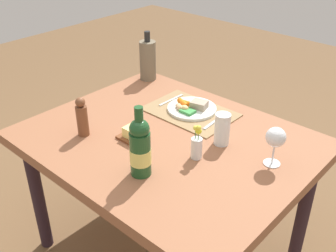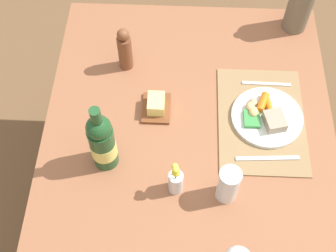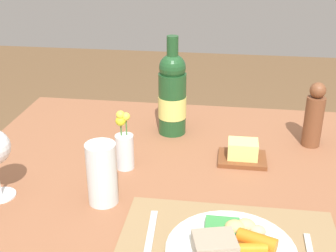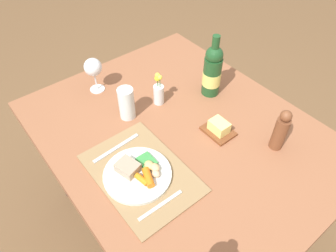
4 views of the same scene
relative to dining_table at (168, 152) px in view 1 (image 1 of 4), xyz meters
name	(u,v)px [view 1 (image 1 of 4)]	position (x,y,z in m)	size (l,w,h in m)	color
ground_plane	(168,251)	(0.00, 0.00, -0.66)	(8.00, 8.00, 0.00)	brown
dining_table	(168,152)	(0.00, 0.00, 0.00)	(1.28, 1.03, 0.75)	#915A3C
placemat	(190,112)	(0.08, -0.26, 0.08)	(0.45, 0.31, 0.01)	#92744C
dinner_plate	(192,108)	(0.08, -0.27, 0.10)	(0.25, 0.25, 0.05)	silver
fork	(216,120)	(-0.08, -0.27, 0.09)	(0.01, 0.22, 0.01)	silver
knife	(171,100)	(0.23, -0.29, 0.09)	(0.01, 0.18, 0.01)	silver
flower_vase	(197,145)	(-0.20, 0.04, 0.14)	(0.05, 0.05, 0.16)	silver
water_tumbler	(222,131)	(-0.21, -0.12, 0.15)	(0.07, 0.07, 0.15)	silver
wine_glass	(276,138)	(-0.46, -0.14, 0.21)	(0.08, 0.08, 0.17)	white
pepper_mill	(82,117)	(0.31, 0.25, 0.17)	(0.05, 0.05, 0.19)	brown
butter_dish	(133,135)	(0.11, 0.12, 0.11)	(0.13, 0.10, 0.06)	brown
cooler_bottle	(148,60)	(0.54, -0.42, 0.20)	(0.10, 0.10, 0.29)	#6C604B
wine_bottle	(140,148)	(-0.11, 0.28, 0.21)	(0.09, 0.09, 0.30)	#1E4B24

